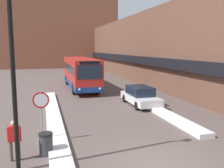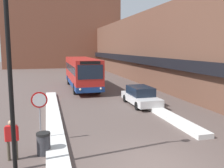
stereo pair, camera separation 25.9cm
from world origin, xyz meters
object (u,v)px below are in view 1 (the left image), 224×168
Objects in this scene: stop_sign at (41,106)px; pedestrian at (14,137)px; trash_bin at (46,144)px; street_lamp at (20,48)px; city_bus at (81,72)px; parked_car_front at (140,96)px.

pedestrian is (-1.06, -1.74, -0.78)m from stop_sign.
trash_bin is at bearing -84.35° from stop_sign.
stop_sign is 2.58× the size of trash_bin.
stop_sign is 3.84m from street_lamp.
trash_bin is (0.15, -1.47, -1.30)m from stop_sign.
city_bus is 16.13m from stop_sign.
pedestrian is (-5.21, -17.32, -0.83)m from city_bus.
parked_car_front is 2.77× the size of pedestrian.
city_bus is 19.04m from street_lamp.
parked_car_front is at bearing 47.54° from street_lamp.
parked_car_front is 11.64m from pedestrian.
trash_bin is at bearing -133.83° from parked_car_front.
parked_car_front is 4.84× the size of trash_bin.
pedestrian is at bearing -167.61° from trash_bin.
city_bus is 10.04m from parked_car_front.
trash_bin is at bearing 57.85° from street_lamp.
street_lamp is 7.74× the size of trash_bin.
street_lamp reaches higher than pedestrian.
street_lamp is 4.24m from trash_bin.
street_lamp is at bearing -104.63° from city_bus.
city_bus is 1.55× the size of street_lamp.
pedestrian is (-8.54, -7.90, 0.26)m from parked_car_front.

